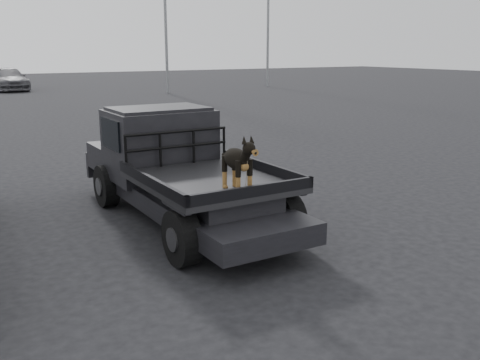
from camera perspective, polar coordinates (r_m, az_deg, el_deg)
ground at (r=7.51m, az=-2.52°, el=-7.94°), size 120.00×120.00×0.00m
flatbed_ute at (r=8.84m, az=-6.03°, el=-1.50°), size 2.00×5.40×0.92m
ute_cab at (r=9.51m, az=-8.61°, el=5.05°), size 1.72×1.30×0.88m
headache_rack at (r=8.86m, az=-6.70°, el=3.39°), size 1.80×0.08×0.55m
dog at (r=7.16m, az=-0.32°, el=1.78°), size 0.32×0.60×0.74m
distant_car_b at (r=40.39m, az=-23.48°, el=9.83°), size 2.21×5.22×1.50m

